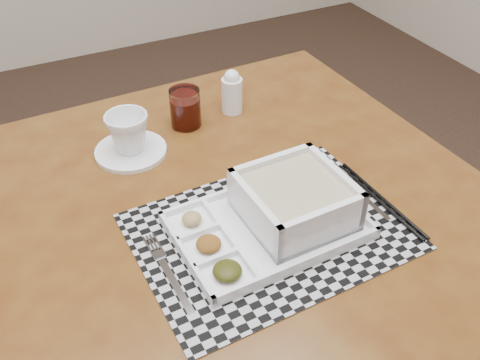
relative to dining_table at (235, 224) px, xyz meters
name	(u,v)px	position (x,y,z in m)	size (l,w,h in m)	color
dining_table	(235,224)	(0.00, 0.00, 0.00)	(0.97, 0.97, 0.71)	#4A220D
placemat	(269,231)	(0.01, -0.11, 0.07)	(0.46, 0.34, 0.00)	#A9A8B0
serving_tray	(285,210)	(0.05, -0.11, 0.11)	(0.33, 0.23, 0.09)	white
fork	(167,270)	(-0.18, -0.12, 0.08)	(0.02, 0.19, 0.00)	silver
spoon	(343,178)	(0.21, -0.05, 0.08)	(0.04, 0.18, 0.01)	silver
chopsticks	(381,200)	(0.24, -0.14, 0.08)	(0.02, 0.24, 0.01)	black
saucer	(131,151)	(-0.13, 0.22, 0.08)	(0.15, 0.15, 0.01)	white
cup	(128,133)	(-0.13, 0.22, 0.12)	(0.09, 0.09, 0.08)	white
juice_glass	(185,110)	(0.01, 0.27, 0.11)	(0.07, 0.07, 0.09)	white
creamer_bottle	(232,92)	(0.13, 0.28, 0.12)	(0.05, 0.05, 0.11)	white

